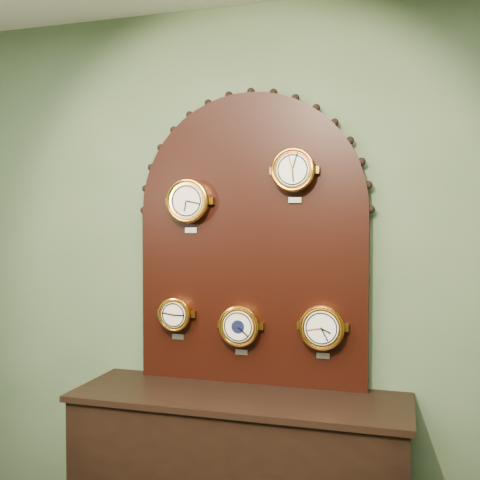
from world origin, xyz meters
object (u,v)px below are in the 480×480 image
(display_board, at_px, (251,230))
(arabic_clock, at_px, (294,170))
(roman_clock, at_px, (189,201))
(tide_clock, at_px, (322,327))
(hygrometer, at_px, (176,314))
(barometer, at_px, (240,326))

(display_board, distance_m, arabic_clock, 0.39)
(roman_clock, xyz_separation_m, tide_clock, (0.70, 0.00, -0.62))
(hygrometer, bearing_deg, barometer, -0.18)
(roman_clock, height_order, hygrometer, roman_clock)
(arabic_clock, relative_size, hygrometer, 1.16)
(arabic_clock, bearing_deg, hygrometer, 179.91)
(display_board, relative_size, tide_clock, 5.56)
(roman_clock, relative_size, tide_clock, 1.03)
(arabic_clock, height_order, tide_clock, arabic_clock)
(barometer, bearing_deg, arabic_clock, 0.01)
(display_board, xyz_separation_m, hygrometer, (-0.39, -0.07, -0.45))
(barometer, xyz_separation_m, tide_clock, (0.42, -0.00, 0.01))
(hygrometer, distance_m, barometer, 0.36)
(hygrometer, relative_size, barometer, 0.87)
(display_board, distance_m, barometer, 0.50)
(hygrometer, height_order, barometer, hygrometer)
(display_board, height_order, tide_clock, display_board)
(display_board, xyz_separation_m, tide_clock, (0.38, -0.07, -0.48))
(hygrometer, height_order, tide_clock, hygrometer)
(display_board, distance_m, tide_clock, 0.61)
(roman_clock, distance_m, hygrometer, 0.60)
(display_board, height_order, barometer, display_board)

